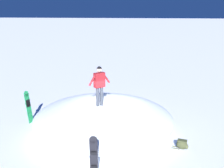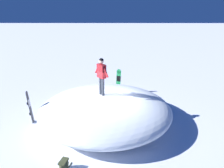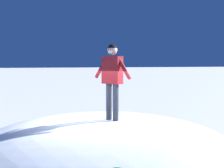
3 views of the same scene
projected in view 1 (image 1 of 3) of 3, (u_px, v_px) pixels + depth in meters
The scene contains 6 objects.
ground at pixel (109, 130), 12.76m from camera, with size 240.00×240.00×0.00m, color white.
snow_mound at pixel (103, 118), 12.39m from camera, with size 6.27×6.32×1.34m, color white.
snowboarder_standing at pixel (99, 82), 11.75m from camera, with size 0.71×0.89×1.77m.
snowboard_primary_upright at pixel (28, 106), 13.37m from camera, with size 0.36×0.31×1.62m.
snowboard_secondary_upright at pixel (94, 157), 8.87m from camera, with size 0.20×0.28×1.63m.
backpack_near at pixel (182, 144), 10.98m from camera, with size 0.39×0.69×0.40m.
Camera 1 is at (11.60, 1.28, 5.59)m, focal length 43.70 mm.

